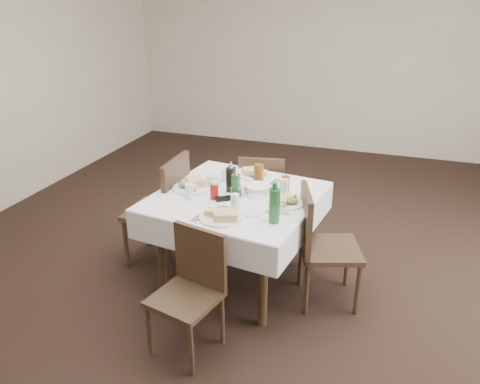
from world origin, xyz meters
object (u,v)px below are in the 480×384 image
(chair_south, at_px, (192,283))
(green_bottle, at_px, (274,205))
(water_s, at_px, (235,202))
(water_e, at_px, (284,187))
(oil_cruet_green, at_px, (236,184))
(dining_table, at_px, (236,206))
(water_n, at_px, (225,175))
(chair_north, at_px, (262,193))
(chair_west, at_px, (165,204))
(oil_cruet_dark, at_px, (231,178))
(coffee_mug, at_px, (212,181))
(water_w, at_px, (189,191))
(chair_east, at_px, (319,240))
(bread_basket, at_px, (257,190))
(ketchup_bottle, at_px, (214,191))

(chair_south, distance_m, green_bottle, 0.74)
(water_s, relative_size, water_e, 0.86)
(water_e, relative_size, oil_cruet_green, 0.58)
(dining_table, relative_size, water_n, 11.87)
(dining_table, bearing_deg, chair_north, 90.10)
(chair_west, distance_m, water_e, 1.03)
(oil_cruet_green, xyz_separation_m, green_bottle, (0.39, -0.32, 0.03))
(chair_west, relative_size, oil_cruet_dark, 3.87)
(dining_table, xyz_separation_m, coffee_mug, (-0.24, 0.10, 0.13))
(water_s, xyz_separation_m, water_w, (-0.39, 0.07, 0.00))
(chair_east, height_order, water_n, chair_east)
(water_w, distance_m, coffee_mug, 0.28)
(chair_east, xyz_separation_m, green_bottle, (-0.27, -0.29, 0.37))
(chair_west, relative_size, green_bottle, 3.41)
(bread_basket, distance_m, oil_cruet_green, 0.18)
(coffee_mug, bearing_deg, chair_west, -176.42)
(dining_table, relative_size, oil_cruet_dark, 5.31)
(chair_west, distance_m, water_n, 0.57)
(green_bottle, bearing_deg, bread_basket, 120.26)
(chair_south, relative_size, water_n, 7.38)
(water_s, bearing_deg, chair_west, 157.22)
(dining_table, distance_m, chair_south, 0.82)
(chair_south, distance_m, chair_west, 1.08)
(chair_south, distance_m, oil_cruet_dark, 0.94)
(chair_west, bearing_deg, chair_south, -53.74)
(oil_cruet_dark, bearing_deg, water_e, 9.70)
(water_w, xyz_separation_m, coffee_mug, (0.08, 0.27, -0.01))
(oil_cruet_dark, xyz_separation_m, oil_cruet_green, (0.07, -0.08, -0.01))
(water_n, height_order, oil_cruet_green, oil_cruet_green)
(chair_south, bearing_deg, water_e, 68.62)
(bread_basket, bearing_deg, oil_cruet_dark, -173.49)
(bread_basket, bearing_deg, ketchup_bottle, -145.09)
(green_bottle, bearing_deg, dining_table, 138.73)
(dining_table, distance_m, water_w, 0.38)
(chair_north, bearing_deg, bread_basket, -77.13)
(chair_east, height_order, chair_west, chair_west)
(water_w, bearing_deg, dining_table, 27.94)
(water_e, height_order, ketchup_bottle, ketchup_bottle)
(water_e, bearing_deg, bread_basket, -166.98)
(water_w, xyz_separation_m, ketchup_bottle, (0.18, 0.05, 0.01))
(chair_east, distance_m, water_w, 1.02)
(water_s, relative_size, bread_basket, 0.54)
(bread_basket, height_order, ketchup_bottle, ketchup_bottle)
(chair_west, height_order, water_e, chair_west)
(water_s, distance_m, water_e, 0.45)
(water_w, bearing_deg, oil_cruet_green, 24.71)
(chair_south, relative_size, water_s, 7.32)
(water_n, distance_m, green_bottle, 0.81)
(chair_north, xyz_separation_m, water_e, (0.34, -0.59, 0.34))
(water_s, height_order, water_e, water_e)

